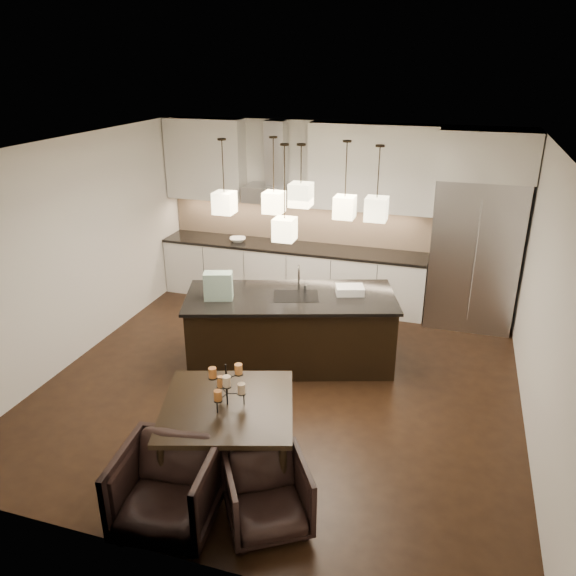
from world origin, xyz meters
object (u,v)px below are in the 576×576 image
(island_body, at_px, (291,331))
(armchair_left, at_px, (167,489))
(armchair_right, at_px, (267,495))
(dining_table, at_px, (229,436))
(refrigerator, at_px, (474,254))

(island_body, relative_size, armchair_left, 3.12)
(island_body, distance_m, armchair_right, 2.77)
(island_body, xyz_separation_m, armchair_right, (0.62, -2.70, -0.13))
(armchair_left, bearing_deg, dining_table, 69.09)
(dining_table, distance_m, armchair_right, 0.81)
(refrigerator, xyz_separation_m, armchair_right, (-1.54, -4.58, -0.77))
(refrigerator, bearing_deg, armchair_right, -108.52)
(armchair_left, height_order, armchair_right, armchair_left)
(island_body, bearing_deg, dining_table, -106.61)
(island_body, xyz_separation_m, dining_table, (0.04, -2.13, -0.09))
(refrigerator, distance_m, dining_table, 4.59)
(armchair_right, bearing_deg, refrigerator, 40.07)
(refrigerator, xyz_separation_m, island_body, (-2.15, -1.89, -0.63))
(island_body, relative_size, armchair_right, 3.72)
(island_body, distance_m, dining_table, 2.13)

